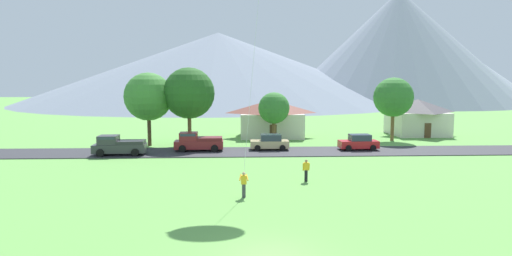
{
  "coord_description": "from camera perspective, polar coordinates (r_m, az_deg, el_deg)",
  "views": [
    {
      "loc": [
        -1.39,
        -17.18,
        7.44
      ],
      "look_at": [
        -0.06,
        12.56,
        4.2
      ],
      "focal_mm": 29.5,
      "sensor_mm": 36.0,
      "label": 1
    }
  ],
  "objects": [
    {
      "name": "mountain_west_ridge",
      "position": [
        157.79,
        -5.11,
        8.14
      ],
      "size": [
        138.51,
        138.51,
        25.6
      ],
      "primitive_type": "cone",
      "color": "slate",
      "rests_on": "ground"
    },
    {
      "name": "pickup_truck_charcoal_east_side",
      "position": [
        45.06,
        -18.16,
        -2.23
      ],
      "size": [
        5.28,
        2.5,
        1.99
      ],
      "color": "#333338",
      "rests_on": "road_strip"
    },
    {
      "name": "tree_center",
      "position": [
        51.69,
        2.45,
        2.7
      ],
      "size": [
        3.86,
        3.86,
        6.23
      ],
      "color": "brown",
      "rests_on": "ground"
    },
    {
      "name": "parked_car_red_mid_west",
      "position": [
        47.51,
        13.75,
        -1.91
      ],
      "size": [
        4.24,
        2.16,
        1.68
      ],
      "color": "red",
      "rests_on": "road_strip"
    },
    {
      "name": "watcher_person",
      "position": [
        31.96,
        6.81,
        -5.68
      ],
      "size": [
        0.56,
        0.24,
        1.68
      ],
      "color": "black",
      "rests_on": "ground"
    },
    {
      "name": "tree_left_of_center",
      "position": [
        49.62,
        -9.07,
        4.67
      ],
      "size": [
        5.97,
        5.97,
        9.17
      ],
      "color": "brown",
      "rests_on": "ground"
    },
    {
      "name": "tree_right_of_center",
      "position": [
        50.55,
        -14.38,
        4.13
      ],
      "size": [
        5.59,
        5.59,
        8.58
      ],
      "color": "#4C3823",
      "rests_on": "ground"
    },
    {
      "name": "parked_car_tan_west_end",
      "position": [
        46.2,
        1.89,
        -1.96
      ],
      "size": [
        4.21,
        2.11,
        1.68
      ],
      "color": "tan",
      "rests_on": "road_strip"
    },
    {
      "name": "house_left_center",
      "position": [
        57.48,
        2.06,
        1.4
      ],
      "size": [
        8.96,
        7.36,
        5.05
      ],
      "color": "beige",
      "rests_on": "ground"
    },
    {
      "name": "pickup_truck_maroon_west_side",
      "position": [
        45.84,
        -7.92,
        -1.84
      ],
      "size": [
        5.26,
        2.44,
        1.99
      ],
      "color": "maroon",
      "rests_on": "road_strip"
    },
    {
      "name": "road_strip",
      "position": [
        44.96,
        -0.75,
        -3.25
      ],
      "size": [
        160.0,
        6.29,
        0.08
      ],
      "primitive_type": "cube",
      "color": "#2D2D33",
      "rests_on": "ground"
    },
    {
      "name": "mountain_central_ridge",
      "position": [
        167.69,
        22.57,
        7.79
      ],
      "size": [
        70.69,
        70.69,
        26.84
      ],
      "primitive_type": "cone",
      "color": "gray",
      "rests_on": "ground"
    },
    {
      "name": "mountain_far_east_ridge",
      "position": [
        156.42,
        18.64,
        10.28
      ],
      "size": [
        81.35,
        81.35,
        38.76
      ],
      "primitive_type": "cone",
      "color": "gray",
      "rests_on": "ground"
    },
    {
      "name": "house_leftmost",
      "position": [
        63.83,
        21.01,
        1.48
      ],
      "size": [
        7.7,
        7.51,
        5.06
      ],
      "color": "beige",
      "rests_on": "ground"
    },
    {
      "name": "tree_near_left",
      "position": [
        56.09,
        18.13,
        3.97
      ],
      "size": [
        4.98,
        4.98,
        8.05
      ],
      "color": "brown",
      "rests_on": "ground"
    }
  ]
}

